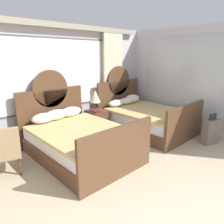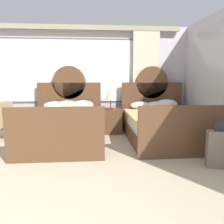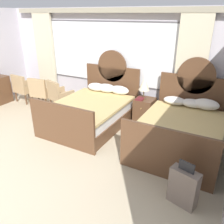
{
  "view_description": "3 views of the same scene",
  "coord_description": "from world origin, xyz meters",
  "px_view_note": "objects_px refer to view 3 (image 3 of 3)",
  "views": [
    {
      "loc": [
        -1.99,
        -0.17,
        2.01
      ],
      "look_at": [
        1.11,
        3.14,
        0.76
      ],
      "focal_mm": 33.93,
      "sensor_mm": 36.0,
      "label": 1
    },
    {
      "loc": [
        0.85,
        -1.49,
        1.37
      ],
      "look_at": [
        1.21,
        2.91,
        0.69
      ],
      "focal_mm": 35.17,
      "sensor_mm": 36.0,
      "label": 2
    },
    {
      "loc": [
        3.07,
        -1.09,
        2.55
      ],
      "look_at": [
        1.1,
        2.55,
        0.74
      ],
      "focal_mm": 36.32,
      "sensor_mm": 36.0,
      "label": 3
    }
  ],
  "objects_px": {
    "bed_near_mirror": "(181,130)",
    "armchair_by_window_left": "(59,94)",
    "table_lamp_on_nightstand": "(144,84)",
    "nightstand_between_beds": "(144,110)",
    "armchair_by_window_centre": "(41,91)",
    "book_on_nightstand": "(140,99)",
    "armchair_by_window_right": "(24,87)",
    "suitcase_on_floor": "(183,187)",
    "bed_near_window": "(92,110)"
  },
  "relations": [
    {
      "from": "bed_near_mirror",
      "to": "book_on_nightstand",
      "type": "distance_m",
      "value": 1.36
    },
    {
      "from": "nightstand_between_beds",
      "to": "book_on_nightstand",
      "type": "bearing_deg",
      "value": -133.97
    },
    {
      "from": "nightstand_between_beds",
      "to": "book_on_nightstand",
      "type": "distance_m",
      "value": 0.35
    },
    {
      "from": "armchair_by_window_left",
      "to": "suitcase_on_floor",
      "type": "xyz_separation_m",
      "value": [
        3.87,
        -1.9,
        -0.17
      ]
    },
    {
      "from": "nightstand_between_beds",
      "to": "book_on_nightstand",
      "type": "height_order",
      "value": "book_on_nightstand"
    },
    {
      "from": "armchair_by_window_centre",
      "to": "suitcase_on_floor",
      "type": "relative_size",
      "value": 1.2
    },
    {
      "from": "bed_near_mirror",
      "to": "table_lamp_on_nightstand",
      "type": "height_order",
      "value": "bed_near_mirror"
    },
    {
      "from": "book_on_nightstand",
      "to": "nightstand_between_beds",
      "type": "bearing_deg",
      "value": 46.03
    },
    {
      "from": "table_lamp_on_nightstand",
      "to": "suitcase_on_floor",
      "type": "bearing_deg",
      "value": -56.72
    },
    {
      "from": "bed_near_window",
      "to": "armchair_by_window_left",
      "type": "height_order",
      "value": "bed_near_window"
    },
    {
      "from": "suitcase_on_floor",
      "to": "bed_near_mirror",
      "type": "bearing_deg",
      "value": 104.21
    },
    {
      "from": "bed_near_window",
      "to": "armchair_by_window_centre",
      "type": "height_order",
      "value": "bed_near_window"
    },
    {
      "from": "table_lamp_on_nightstand",
      "to": "armchair_by_window_right",
      "type": "height_order",
      "value": "table_lamp_on_nightstand"
    },
    {
      "from": "armchair_by_window_left",
      "to": "book_on_nightstand",
      "type": "bearing_deg",
      "value": 7.99
    },
    {
      "from": "nightstand_between_beds",
      "to": "armchair_by_window_right",
      "type": "xyz_separation_m",
      "value": [
        -3.78,
        -0.42,
        0.16
      ]
    },
    {
      "from": "bed_near_mirror",
      "to": "nightstand_between_beds",
      "type": "relative_size",
      "value": 3.62
    },
    {
      "from": "book_on_nightstand",
      "to": "armchair_by_window_right",
      "type": "height_order",
      "value": "armchair_by_window_right"
    },
    {
      "from": "bed_near_window",
      "to": "armchair_by_window_centre",
      "type": "xyz_separation_m",
      "value": [
        -1.97,
        0.31,
        0.11
      ]
    },
    {
      "from": "nightstand_between_beds",
      "to": "armchair_by_window_left",
      "type": "xyz_separation_m",
      "value": [
        -2.39,
        -0.41,
        0.16
      ]
    },
    {
      "from": "nightstand_between_beds",
      "to": "table_lamp_on_nightstand",
      "type": "relative_size",
      "value": 1.15
    },
    {
      "from": "armchair_by_window_left",
      "to": "armchair_by_window_centre",
      "type": "bearing_deg",
      "value": -179.72
    },
    {
      "from": "table_lamp_on_nightstand",
      "to": "book_on_nightstand",
      "type": "height_order",
      "value": "table_lamp_on_nightstand"
    },
    {
      "from": "bed_near_window",
      "to": "nightstand_between_beds",
      "type": "distance_m",
      "value": 1.3
    },
    {
      "from": "bed_near_window",
      "to": "bed_near_mirror",
      "type": "height_order",
      "value": "same"
    },
    {
      "from": "table_lamp_on_nightstand",
      "to": "armchair_by_window_left",
      "type": "relative_size",
      "value": 0.62
    },
    {
      "from": "table_lamp_on_nightstand",
      "to": "armchair_by_window_left",
      "type": "xyz_separation_m",
      "value": [
        -2.35,
        -0.41,
        -0.52
      ]
    },
    {
      "from": "bed_near_mirror",
      "to": "armchair_by_window_left",
      "type": "height_order",
      "value": "bed_near_mirror"
    },
    {
      "from": "bed_near_window",
      "to": "book_on_nightstand",
      "type": "height_order",
      "value": "bed_near_window"
    },
    {
      "from": "nightstand_between_beds",
      "to": "armchair_by_window_right",
      "type": "bearing_deg",
      "value": -173.69
    },
    {
      "from": "bed_near_mirror",
      "to": "suitcase_on_floor",
      "type": "distance_m",
      "value": 1.64
    },
    {
      "from": "bed_near_window",
      "to": "table_lamp_on_nightstand",
      "type": "relative_size",
      "value": 4.17
    },
    {
      "from": "bed_near_window",
      "to": "book_on_nightstand",
      "type": "bearing_deg",
      "value": 32.77
    },
    {
      "from": "armchair_by_window_centre",
      "to": "armchair_by_window_right",
      "type": "height_order",
      "value": "same"
    },
    {
      "from": "bed_near_mirror",
      "to": "table_lamp_on_nightstand",
      "type": "distance_m",
      "value": 1.47
    },
    {
      "from": "nightstand_between_beds",
      "to": "table_lamp_on_nightstand",
      "type": "height_order",
      "value": "table_lamp_on_nightstand"
    },
    {
      "from": "table_lamp_on_nightstand",
      "to": "armchair_by_window_centre",
      "type": "relative_size",
      "value": 0.62
    },
    {
      "from": "bed_near_mirror",
      "to": "book_on_nightstand",
      "type": "bearing_deg",
      "value": 151.31
    },
    {
      "from": "bed_near_mirror",
      "to": "armchair_by_window_right",
      "type": "xyz_separation_m",
      "value": [
        -4.86,
        0.31,
        0.11
      ]
    },
    {
      "from": "book_on_nightstand",
      "to": "bed_near_mirror",
      "type": "bearing_deg",
      "value": -28.69
    },
    {
      "from": "armchair_by_window_centre",
      "to": "bed_near_mirror",
      "type": "bearing_deg",
      "value": -4.31
    },
    {
      "from": "armchair_by_window_left",
      "to": "armchair_by_window_centre",
      "type": "relative_size",
      "value": 1.0
    },
    {
      "from": "nightstand_between_beds",
      "to": "armchair_by_window_centre",
      "type": "xyz_separation_m",
      "value": [
        -3.05,
        -0.42,
        0.16
      ]
    },
    {
      "from": "bed_near_window",
      "to": "armchair_by_window_right",
      "type": "height_order",
      "value": "bed_near_window"
    },
    {
      "from": "table_lamp_on_nightstand",
      "to": "nightstand_between_beds",
      "type": "bearing_deg",
      "value": 7.34
    },
    {
      "from": "suitcase_on_floor",
      "to": "armchair_by_window_left",
      "type": "bearing_deg",
      "value": 153.85
    },
    {
      "from": "table_lamp_on_nightstand",
      "to": "bed_near_window",
      "type": "bearing_deg",
      "value": -145.19
    },
    {
      "from": "nightstand_between_beds",
      "to": "armchair_by_window_left",
      "type": "bearing_deg",
      "value": -170.16
    },
    {
      "from": "armchair_by_window_left",
      "to": "nightstand_between_beds",
      "type": "bearing_deg",
      "value": 9.84
    },
    {
      "from": "table_lamp_on_nightstand",
      "to": "armchair_by_window_centre",
      "type": "height_order",
      "value": "table_lamp_on_nightstand"
    },
    {
      "from": "bed_near_mirror",
      "to": "book_on_nightstand",
      "type": "height_order",
      "value": "bed_near_mirror"
    }
  ]
}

